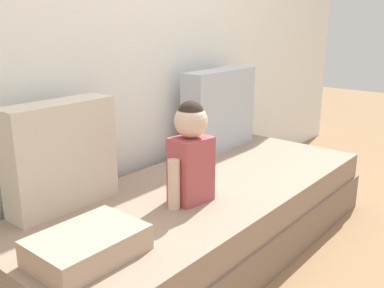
{
  "coord_description": "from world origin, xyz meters",
  "views": [
    {
      "loc": [
        -1.67,
        -1.31,
        1.22
      ],
      "look_at": [
        -0.09,
        0.0,
        0.62
      ],
      "focal_mm": 40.56,
      "sensor_mm": 36.0,
      "label": 1
    }
  ],
  "objects_px": {
    "throw_pillow_left": "(61,156)",
    "banana": "(205,181)",
    "throw_pillow_right": "(219,110)",
    "toddler": "(191,152)",
    "couch": "(203,219)",
    "folded_blanket": "(88,245)"
  },
  "relations": [
    {
      "from": "throw_pillow_left",
      "to": "banana",
      "type": "distance_m",
      "value": 0.75
    },
    {
      "from": "throw_pillow_right",
      "to": "toddler",
      "type": "bearing_deg",
      "value": -152.39
    },
    {
      "from": "couch",
      "to": "toddler",
      "type": "distance_m",
      "value": 0.47
    },
    {
      "from": "throw_pillow_left",
      "to": "couch",
      "type": "bearing_deg",
      "value": -29.55
    },
    {
      "from": "banana",
      "to": "couch",
      "type": "bearing_deg",
      "value": -168.43
    },
    {
      "from": "throw_pillow_left",
      "to": "folded_blanket",
      "type": "xyz_separation_m",
      "value": [
        -0.22,
        -0.46,
        -0.2
      ]
    },
    {
      "from": "couch",
      "to": "folded_blanket",
      "type": "height_order",
      "value": "folded_blanket"
    },
    {
      "from": "couch",
      "to": "throw_pillow_left",
      "type": "relative_size",
      "value": 4.29
    },
    {
      "from": "toddler",
      "to": "banana",
      "type": "distance_m",
      "value": 0.31
    },
    {
      "from": "folded_blanket",
      "to": "banana",
      "type": "bearing_deg",
      "value": 7.78
    },
    {
      "from": "toddler",
      "to": "banana",
      "type": "bearing_deg",
      "value": 19.71
    },
    {
      "from": "throw_pillow_left",
      "to": "toddler",
      "type": "relative_size",
      "value": 1.05
    },
    {
      "from": "throw_pillow_left",
      "to": "toddler",
      "type": "xyz_separation_m",
      "value": [
        0.43,
        -0.41,
        -0.0
      ]
    },
    {
      "from": "banana",
      "to": "folded_blanket",
      "type": "bearing_deg",
      "value": -172.22
    },
    {
      "from": "throw_pillow_right",
      "to": "toddler",
      "type": "distance_m",
      "value": 0.89
    },
    {
      "from": "throw_pillow_left",
      "to": "folded_blanket",
      "type": "distance_m",
      "value": 0.54
    },
    {
      "from": "couch",
      "to": "throw_pillow_left",
      "type": "xyz_separation_m",
      "value": [
        -0.61,
        0.34,
        0.44
      ]
    },
    {
      "from": "throw_pillow_right",
      "to": "folded_blanket",
      "type": "height_order",
      "value": "throw_pillow_right"
    },
    {
      "from": "throw_pillow_left",
      "to": "banana",
      "type": "xyz_separation_m",
      "value": [
        0.63,
        -0.34,
        -0.23
      ]
    },
    {
      "from": "throw_pillow_left",
      "to": "banana",
      "type": "bearing_deg",
      "value": -28.41
    },
    {
      "from": "throw_pillow_right",
      "to": "folded_blanket",
      "type": "distance_m",
      "value": 1.52
    },
    {
      "from": "couch",
      "to": "toddler",
      "type": "relative_size",
      "value": 4.52
    }
  ]
}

